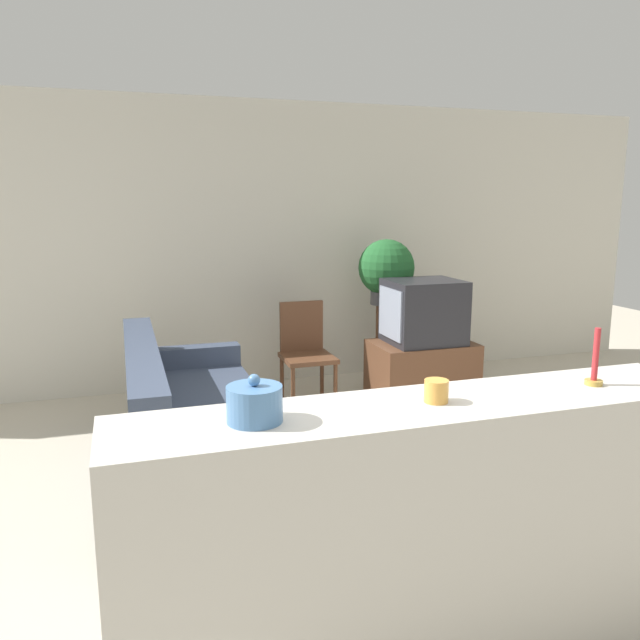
# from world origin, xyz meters

# --- Properties ---
(ground_plane) EXTENTS (14.00, 14.00, 0.00)m
(ground_plane) POSITION_xyz_m (0.00, 0.00, 0.00)
(ground_plane) COLOR beige
(wall_back) EXTENTS (9.00, 0.06, 2.70)m
(wall_back) POSITION_xyz_m (0.00, 3.43, 1.35)
(wall_back) COLOR beige
(wall_back) RESTS_ON ground_plane
(couch) EXTENTS (0.88, 2.09, 0.87)m
(couch) POSITION_xyz_m (-0.66, 1.43, 0.31)
(couch) COLOR #384256
(couch) RESTS_ON ground_plane
(tv_stand) EXTENTS (0.88, 0.58, 0.54)m
(tv_stand) POSITION_xyz_m (1.45, 2.34, 0.27)
(tv_stand) COLOR brown
(tv_stand) RESTS_ON ground_plane
(television) EXTENTS (0.64, 0.54, 0.55)m
(television) POSITION_xyz_m (1.45, 2.34, 0.82)
(television) COLOR #232328
(television) RESTS_ON tv_stand
(wooden_chair) EXTENTS (0.44, 0.44, 0.89)m
(wooden_chair) POSITION_xyz_m (0.47, 2.67, 0.49)
(wooden_chair) COLOR brown
(wooden_chair) RESTS_ON ground_plane
(plant_stand) EXTENTS (0.18, 0.18, 0.81)m
(plant_stand) POSITION_xyz_m (1.32, 2.86, 0.40)
(plant_stand) COLOR brown
(plant_stand) RESTS_ON ground_plane
(potted_plant) EXTENTS (0.53, 0.53, 0.61)m
(potted_plant) POSITION_xyz_m (1.32, 2.86, 1.14)
(potted_plant) COLOR #4C4C51
(potted_plant) RESTS_ON plant_stand
(foreground_counter) EXTENTS (2.34, 0.44, 1.05)m
(foreground_counter) POSITION_xyz_m (0.00, -0.54, 0.52)
(foreground_counter) COLOR beige
(foreground_counter) RESTS_ON ground_plane
(decorative_bowl) EXTENTS (0.19, 0.19, 0.16)m
(decorative_bowl) POSITION_xyz_m (-0.65, -0.54, 1.11)
(decorative_bowl) COLOR #4C7AAD
(decorative_bowl) RESTS_ON foreground_counter
(candle_jar) EXTENTS (0.09, 0.09, 0.08)m
(candle_jar) POSITION_xyz_m (0.02, -0.54, 1.09)
(candle_jar) COLOR gold
(candle_jar) RESTS_ON foreground_counter
(candlestick) EXTENTS (0.07, 0.07, 0.23)m
(candlestick) POSITION_xyz_m (0.73, -0.54, 1.12)
(candlestick) COLOR #B7933D
(candlestick) RESTS_ON foreground_counter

